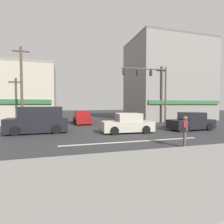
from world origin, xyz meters
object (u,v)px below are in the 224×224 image
utility_pole_far_right (162,93)px  van_approaching_near (39,121)px  sedan_waiting_far (191,122)px  sedan_crossing_rightbound (82,118)px  utility_pole_near_left (22,87)px  sedan_parked_curbside (128,124)px  traffic_light_mast (154,85)px  pedestrian_foreground_with_bag (185,130)px

utility_pole_far_right → van_approaching_near: (-14.12, -4.78, -2.71)m
sedan_waiting_far → sedan_crossing_rightbound: (-8.84, 7.93, 0.00)m
utility_pole_near_left → sedan_parked_curbside: bearing=-26.0°
sedan_parked_curbside → utility_pole_near_left: bearing=154.0°
utility_pole_near_left → traffic_light_mast: bearing=-4.8°
sedan_waiting_far → sedan_parked_curbside: (-6.02, 0.16, 0.00)m
utility_pole_near_left → sedan_crossing_rightbound: utility_pole_near_left is taller
sedan_crossing_rightbound → traffic_light_mast: bearing=-33.8°
sedan_waiting_far → utility_pole_near_left: bearing=163.4°
sedan_waiting_far → van_approaching_near: (-12.94, 1.96, 0.29)m
van_approaching_near → pedestrian_foreground_with_bag: bearing=-42.0°
traffic_light_mast → sedan_waiting_far: size_ratio=1.48×
utility_pole_near_left → utility_pole_far_right: bearing=8.6°
van_approaching_near → utility_pole_far_right: bearing=18.7°
utility_pole_far_right → sedan_crossing_rightbound: 10.53m
pedestrian_foreground_with_bag → sedan_waiting_far: bearing=47.2°
sedan_parked_curbside → pedestrian_foreground_with_bag: 5.56m
van_approaching_near → sedan_parked_curbside: van_approaching_near is taller
van_approaching_near → pedestrian_foreground_with_bag: van_approaching_near is taller
sedan_waiting_far → van_approaching_near: van_approaching_near is taller
utility_pole_near_left → pedestrian_foreground_with_bag: (9.70, -9.63, -2.91)m
utility_pole_far_right → van_approaching_near: utility_pole_far_right is taller
van_approaching_near → sedan_waiting_far: bearing=-8.6°
utility_pole_far_right → sedan_waiting_far: 7.47m
sedan_waiting_far → pedestrian_foreground_with_bag: (-4.89, -5.28, 0.24)m
sedan_parked_curbside → utility_pole_far_right: bearing=42.4°
utility_pole_far_right → sedan_parked_curbside: 10.21m
sedan_parked_curbside → pedestrian_foreground_with_bag: pedestrian_foreground_with_bag is taller
utility_pole_far_right → pedestrian_foreground_with_bag: bearing=-116.8°
traffic_light_mast → pedestrian_foreground_with_bag: 9.67m
utility_pole_far_right → pedestrian_foreground_with_bag: utility_pole_far_right is taller
sedan_waiting_far → sedan_parked_curbside: same height
utility_pole_near_left → utility_pole_far_right: 15.96m
van_approaching_near → sedan_crossing_rightbound: 7.25m
utility_pole_near_left → utility_pole_far_right: (15.78, 2.38, -0.14)m
sedan_crossing_rightbound → pedestrian_foreground_with_bag: pedestrian_foreground_with_bag is taller
traffic_light_mast → sedan_parked_curbside: (-4.13, -3.12, -3.59)m
utility_pole_far_right → traffic_light_mast: size_ratio=1.15×
van_approaching_near → pedestrian_foreground_with_bag: size_ratio=2.79×
sedan_crossing_rightbound → utility_pole_near_left: bearing=-148.2°
pedestrian_foreground_with_bag → sedan_crossing_rightbound: bearing=106.6°
utility_pole_far_right → sedan_waiting_far: utility_pole_far_right is taller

